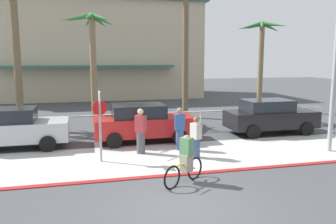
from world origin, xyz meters
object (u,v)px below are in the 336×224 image
Objects in this scene: palm_tree_2 at (13,13)px; pedestrian_2 at (141,133)px; palm_tree_3 at (91,40)px; car_red_2 at (143,123)px; stop_sign_bike_lane at (100,116)px; pedestrian_1 at (196,139)px; car_silver_1 at (12,128)px; cyclist_yellow_0 at (185,161)px; palm_tree_5 at (261,45)px; pedestrian_0 at (180,130)px; palm_tree_4 at (187,17)px; car_black_3 at (270,116)px.

pedestrian_2 is at bearing -44.37° from palm_tree_2.
palm_tree_3 reaches higher than pedestrian_2.
palm_tree_3 is at bearing 109.75° from car_red_2.
stop_sign_bike_lane reaches higher than pedestrian_1.
cyclist_yellow_0 is (5.81, -5.53, -0.18)m from car_silver_1.
palm_tree_5 is 3.44× the size of pedestrian_2.
cyclist_yellow_0 is (2.35, -2.76, -0.98)m from stop_sign_bike_lane.
palm_tree_2 is 4.37× the size of pedestrian_0.
pedestrian_1 is (0.27, -1.25, -0.10)m from pedestrian_0.
palm_tree_4 reaches higher than pedestrian_1.
palm_tree_4 is 1.82× the size of car_silver_1.
car_red_2 is at bearing 93.80° from cyclist_yellow_0.
cyclist_yellow_0 is 3.58m from pedestrian_2.
palm_tree_2 is 8.86m from pedestrian_2.
palm_tree_4 reaches higher than palm_tree_5.
palm_tree_4 is (5.66, 0.08, 1.41)m from palm_tree_3.
car_black_3 reaches higher than pedestrian_1.
pedestrian_0 is 1.12× the size of pedestrian_1.
palm_tree_4 reaches higher than car_red_2.
pedestrian_0 is (6.86, -4.94, -5.02)m from palm_tree_2.
pedestrian_0 is 1.64m from pedestrian_2.
palm_tree_5 is 1.40× the size of car_black_3.
car_silver_1 is at bearing -155.45° from palm_tree_5.
pedestrian_0 is (-5.19, -1.94, -0.06)m from car_black_3.
palm_tree_5 is at bearing 13.85° from palm_tree_2.
palm_tree_2 is 9.83m from pedestrian_0.
palm_tree_2 reaches higher than pedestrian_2.
pedestrian_1 is (3.48, -0.34, -0.96)m from stop_sign_bike_lane.
car_red_2 is (5.64, -3.18, -4.97)m from palm_tree_2.
pedestrian_2 is at bearing 102.56° from cyclist_yellow_0.
palm_tree_4 is at bearing 73.24° from cyclist_yellow_0.
car_black_3 is (8.38, -5.33, -3.86)m from palm_tree_3.
palm_tree_4 reaches higher than palm_tree_3.
pedestrian_1 is at bearing -24.12° from car_silver_1.
pedestrian_0 reaches higher than car_silver_1.
pedestrian_1 is at bearing -128.74° from palm_tree_5.
stop_sign_bike_lane is 3.42m from car_red_2.
stop_sign_bike_lane is at bearing -155.09° from pedestrian_2.
stop_sign_bike_lane is 3.76m from cyclist_yellow_0.
palm_tree_5 is at bearing 65.68° from car_black_3.
palm_tree_4 is 12.73m from cyclist_yellow_0.
pedestrian_2 is at bearing -118.56° from palm_tree_4.
pedestrian_1 is (-2.19, -8.60, -5.43)m from palm_tree_4.
car_silver_1 is 6.92m from pedestrian_0.
palm_tree_3 is at bearing 112.14° from pedestrian_1.
palm_tree_3 is 7.02m from car_red_2.
palm_tree_4 reaches higher than palm_tree_2.
palm_tree_3 is 0.78× the size of palm_tree_4.
pedestrian_2 is (5.04, -2.03, -0.03)m from car_silver_1.
cyclist_yellow_0 is 0.85× the size of pedestrian_2.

